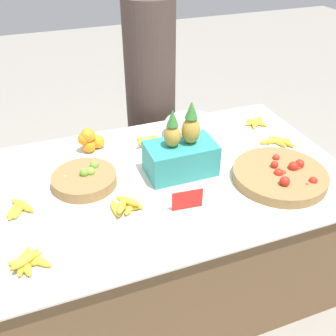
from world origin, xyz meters
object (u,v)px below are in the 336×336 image
(lime_bowl, at_px, (84,179))
(tomato_basket, at_px, (281,175))
(metal_bowl, at_px, (191,129))
(price_sign, at_px, (187,200))
(vendor_person, at_px, (151,102))
(produce_crate, at_px, (181,153))

(lime_bowl, xyz_separation_m, tomato_basket, (0.94, -0.32, -0.00))
(metal_bowl, xyz_separation_m, price_sign, (-0.29, -0.62, 0.00))
(lime_bowl, height_order, price_sign, price_sign)
(price_sign, xyz_separation_m, vendor_person, (0.21, 1.15, -0.04))
(produce_crate, bearing_deg, tomato_basket, -28.94)
(lime_bowl, bearing_deg, price_sign, -40.99)
(vendor_person, bearing_deg, produce_crate, -98.09)
(metal_bowl, height_order, produce_crate, produce_crate)
(price_sign, bearing_deg, metal_bowl, 70.26)
(lime_bowl, height_order, tomato_basket, tomato_basket)
(lime_bowl, relative_size, tomato_basket, 0.68)
(metal_bowl, relative_size, produce_crate, 0.80)
(price_sign, xyz_separation_m, produce_crate, (0.09, 0.29, 0.07))
(metal_bowl, bearing_deg, tomato_basket, -67.10)
(price_sign, bearing_deg, produce_crate, 78.78)
(price_sign, bearing_deg, vendor_person, 85.02)
(lime_bowl, relative_size, vendor_person, 0.20)
(tomato_basket, height_order, metal_bowl, metal_bowl)
(lime_bowl, height_order, vendor_person, vendor_person)
(tomato_basket, height_order, produce_crate, produce_crate)
(price_sign, bearing_deg, tomato_basket, 9.50)
(metal_bowl, bearing_deg, vendor_person, 98.74)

